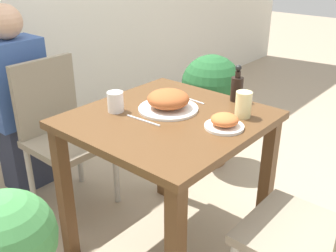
{
  "coord_description": "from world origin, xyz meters",
  "views": [
    {
      "loc": [
        -1.25,
        -1.07,
        1.46
      ],
      "look_at": [
        0.0,
        0.0,
        0.71
      ],
      "focal_mm": 42.0,
      "sensor_mm": 36.0,
      "label": 1
    }
  ],
  "objects_px": {
    "side_plate": "(224,122)",
    "drink_cup": "(115,102)",
    "juice_glass": "(243,104)",
    "chair_near": "(322,229)",
    "sauce_bottle": "(237,87)",
    "potted_plant_right": "(211,98)",
    "food_plate": "(168,101)",
    "person_figure": "(18,103)",
    "chair_far": "(60,128)"
  },
  "relations": [
    {
      "from": "chair_far",
      "to": "potted_plant_right",
      "type": "relative_size",
      "value": 1.1
    },
    {
      "from": "potted_plant_right",
      "to": "person_figure",
      "type": "bearing_deg",
      "value": 144.25
    },
    {
      "from": "drink_cup",
      "to": "sauce_bottle",
      "type": "xyz_separation_m",
      "value": [
        0.49,
        -0.35,
        0.02
      ]
    },
    {
      "from": "food_plate",
      "to": "sauce_bottle",
      "type": "distance_m",
      "value": 0.36
    },
    {
      "from": "side_plate",
      "to": "juice_glass",
      "type": "bearing_deg",
      "value": 1.36
    },
    {
      "from": "food_plate",
      "to": "person_figure",
      "type": "xyz_separation_m",
      "value": [
        -0.19,
        1.06,
        -0.22
      ]
    },
    {
      "from": "juice_glass",
      "to": "potted_plant_right",
      "type": "xyz_separation_m",
      "value": [
        0.68,
        0.63,
        -0.31
      ]
    },
    {
      "from": "chair_near",
      "to": "sauce_bottle",
      "type": "bearing_deg",
      "value": -119.66
    },
    {
      "from": "food_plate",
      "to": "side_plate",
      "type": "xyz_separation_m",
      "value": [
        0.0,
        -0.31,
        -0.02
      ]
    },
    {
      "from": "drink_cup",
      "to": "juice_glass",
      "type": "height_order",
      "value": "juice_glass"
    },
    {
      "from": "food_plate",
      "to": "potted_plant_right",
      "type": "height_order",
      "value": "food_plate"
    },
    {
      "from": "chair_near",
      "to": "food_plate",
      "type": "bearing_deg",
      "value": -92.63
    },
    {
      "from": "side_plate",
      "to": "person_figure",
      "type": "height_order",
      "value": "person_figure"
    },
    {
      "from": "side_plate",
      "to": "drink_cup",
      "type": "distance_m",
      "value": 0.52
    },
    {
      "from": "food_plate",
      "to": "potted_plant_right",
      "type": "bearing_deg",
      "value": 21.24
    },
    {
      "from": "chair_near",
      "to": "side_plate",
      "type": "bearing_deg",
      "value": -94.35
    },
    {
      "from": "chair_far",
      "to": "sauce_bottle",
      "type": "bearing_deg",
      "value": -63.56
    },
    {
      "from": "drink_cup",
      "to": "sauce_bottle",
      "type": "height_order",
      "value": "sauce_bottle"
    },
    {
      "from": "drink_cup",
      "to": "juice_glass",
      "type": "bearing_deg",
      "value": -55.7
    },
    {
      "from": "sauce_bottle",
      "to": "potted_plant_right",
      "type": "height_order",
      "value": "sauce_bottle"
    },
    {
      "from": "food_plate",
      "to": "person_figure",
      "type": "bearing_deg",
      "value": 100.01
    },
    {
      "from": "chair_near",
      "to": "food_plate",
      "type": "xyz_separation_m",
      "value": [
        0.04,
        0.79,
        0.3
      ]
    },
    {
      "from": "chair_near",
      "to": "drink_cup",
      "type": "height_order",
      "value": "chair_near"
    },
    {
      "from": "person_figure",
      "to": "sauce_bottle",
      "type": "bearing_deg",
      "value": -68.05
    },
    {
      "from": "chair_near",
      "to": "side_plate",
      "type": "relative_size",
      "value": 5.22
    },
    {
      "from": "sauce_bottle",
      "to": "potted_plant_right",
      "type": "bearing_deg",
      "value": 43.97
    },
    {
      "from": "chair_near",
      "to": "chair_far",
      "type": "relative_size",
      "value": 1.0
    },
    {
      "from": "chair_near",
      "to": "drink_cup",
      "type": "bearing_deg",
      "value": -81.93
    },
    {
      "from": "chair_far",
      "to": "sauce_bottle",
      "type": "distance_m",
      "value": 1.05
    },
    {
      "from": "chair_far",
      "to": "drink_cup",
      "type": "xyz_separation_m",
      "value": [
        -0.04,
        -0.54,
        0.31
      ]
    },
    {
      "from": "food_plate",
      "to": "potted_plant_right",
      "type": "distance_m",
      "value": 0.94
    },
    {
      "from": "food_plate",
      "to": "person_figure",
      "type": "height_order",
      "value": "person_figure"
    },
    {
      "from": "chair_near",
      "to": "drink_cup",
      "type": "distance_m",
      "value": 1.02
    },
    {
      "from": "juice_glass",
      "to": "potted_plant_right",
      "type": "relative_size",
      "value": 0.15
    },
    {
      "from": "drink_cup",
      "to": "juice_glass",
      "type": "xyz_separation_m",
      "value": [
        0.33,
        -0.48,
        0.01
      ]
    },
    {
      "from": "side_plate",
      "to": "potted_plant_right",
      "type": "distance_m",
      "value": 1.09
    },
    {
      "from": "chair_near",
      "to": "drink_cup",
      "type": "xyz_separation_m",
      "value": [
        -0.14,
        0.96,
        0.31
      ]
    },
    {
      "from": "chair_near",
      "to": "side_plate",
      "type": "distance_m",
      "value": 0.56
    },
    {
      "from": "chair_near",
      "to": "juice_glass",
      "type": "bearing_deg",
      "value": -111.72
    },
    {
      "from": "juice_glass",
      "to": "person_figure",
      "type": "xyz_separation_m",
      "value": [
        -0.34,
        1.37,
        -0.23
      ]
    },
    {
      "from": "food_plate",
      "to": "drink_cup",
      "type": "distance_m",
      "value": 0.25
    },
    {
      "from": "juice_glass",
      "to": "sauce_bottle",
      "type": "distance_m",
      "value": 0.2
    },
    {
      "from": "sauce_bottle",
      "to": "person_figure",
      "type": "xyz_separation_m",
      "value": [
        -0.5,
        1.24,
        -0.24
      ]
    },
    {
      "from": "food_plate",
      "to": "juice_glass",
      "type": "bearing_deg",
      "value": -63.18
    },
    {
      "from": "side_plate",
      "to": "drink_cup",
      "type": "bearing_deg",
      "value": 109.61
    },
    {
      "from": "food_plate",
      "to": "person_figure",
      "type": "relative_size",
      "value": 0.24
    },
    {
      "from": "sauce_bottle",
      "to": "person_figure",
      "type": "distance_m",
      "value": 1.36
    },
    {
      "from": "juice_glass",
      "to": "potted_plant_right",
      "type": "bearing_deg",
      "value": 43.02
    },
    {
      "from": "chair_far",
      "to": "person_figure",
      "type": "height_order",
      "value": "person_figure"
    },
    {
      "from": "food_plate",
      "to": "chair_far",
      "type": "bearing_deg",
      "value": 100.55
    }
  ]
}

